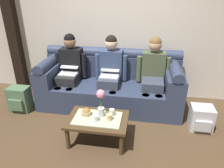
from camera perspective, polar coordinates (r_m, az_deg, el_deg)
ground_plane at (r=2.92m, az=-4.40°, el=-16.59°), size 14.00×14.00×0.00m
back_wall_patterned at (r=3.89m, az=0.88°, el=17.82°), size 6.00×0.12×2.90m
timber_pillar at (r=4.49m, az=-25.94°, el=16.44°), size 0.20×0.20×2.90m
couch at (r=3.68m, az=-0.43°, el=-0.19°), size 2.39×0.88×0.96m
person_left at (r=3.74m, az=-11.38°, el=4.55°), size 0.56×0.67×1.22m
person_middle at (r=3.56m, az=-0.46°, el=4.01°), size 0.56×0.67×1.22m
person_right at (r=3.52m, az=11.13°, el=3.28°), size 0.56×0.67×1.22m
coffee_table at (r=2.84m, az=-3.95°, el=-10.13°), size 0.80×0.55×0.36m
flower_vase at (r=2.72m, az=-3.06°, el=-4.74°), size 0.11×0.11×0.39m
snack_bowl at (r=2.86m, az=-7.01°, el=-7.63°), size 0.13×0.13×0.11m
cup_near_left at (r=2.83m, az=-0.04°, el=-7.69°), size 0.07×0.07×0.09m
cup_near_right at (r=2.74m, az=-0.84°, el=-8.97°), size 0.08×0.08×0.08m
cup_far_center at (r=2.73m, az=-4.46°, el=-9.19°), size 0.08×0.08×0.08m
backpack_right at (r=3.38m, az=23.12°, el=-8.56°), size 0.32×0.32×0.36m
backpack_left at (r=3.87m, az=-23.85°, el=-3.81°), size 0.34×0.28×0.43m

